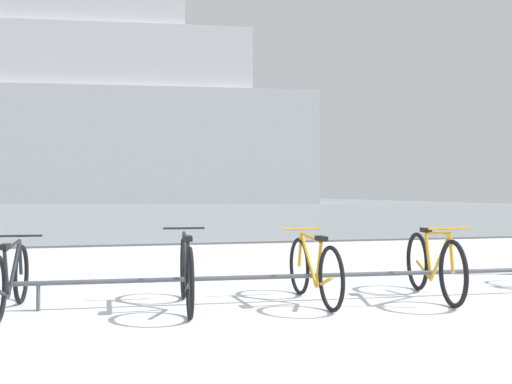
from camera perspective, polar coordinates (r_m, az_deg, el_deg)
name	(u,v)px	position (r m, az deg, el deg)	size (l,w,h in m)	color
ground	(131,205)	(57.47, -12.16, -1.29)	(80.00, 132.00, 0.08)	silver
bike_rack	(309,276)	(6.53, 5.23, -8.23)	(6.32, 0.40, 0.31)	#4C5156
bicycle_0	(10,279)	(6.33, -22.91, -7.86)	(0.46, 1.68, 0.75)	black
bicycle_1	(186,273)	(6.15, -6.83, -7.83)	(0.46, 1.78, 0.81)	black
bicycle_2	(314,270)	(6.44, 5.68, -7.58)	(0.46, 1.69, 0.79)	black
bicycle_3	(434,265)	(6.96, 16.99, -6.87)	(0.50, 1.79, 0.83)	black
ferry_ship	(96,120)	(68.49, -15.41, 6.84)	(49.12, 17.31, 28.08)	silver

